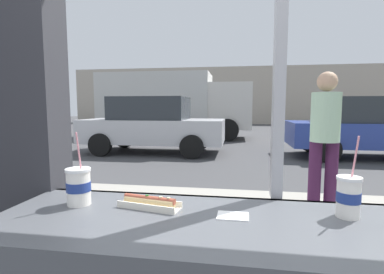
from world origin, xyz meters
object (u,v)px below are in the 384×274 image
at_px(pedestrian, 325,134).
at_px(soda_cup_right, 79,186).
at_px(hotdog_tray_far, 150,202).
at_px(parked_car_blue, 369,127).
at_px(parked_car_silver, 153,125).
at_px(box_truck, 173,103).
at_px(soda_cup_left, 348,196).

bearing_deg(pedestrian, soda_cup_right, -125.05).
xyz_separation_m(hotdog_tray_far, pedestrian, (1.34, 2.35, 0.09)).
bearing_deg(parked_car_blue, parked_car_silver, 180.00).
xyz_separation_m(soda_cup_right, box_truck, (-2.16, 11.44, 0.52)).
distance_m(hotdog_tray_far, box_truck, 11.71).
relative_size(soda_cup_right, pedestrian, 0.19).
xyz_separation_m(parked_car_silver, pedestrian, (3.48, -4.85, 0.22)).
bearing_deg(hotdog_tray_far, soda_cup_left, 1.39).
bearing_deg(box_truck, soda_cup_left, -74.12).
xyz_separation_m(soda_cup_right, hotdog_tray_far, (0.31, 0.01, -0.06)).
bearing_deg(hotdog_tray_far, soda_cup_right, -178.65).
bearing_deg(parked_car_blue, pedestrian, -117.00).
height_order(parked_car_silver, parked_car_blue, parked_car_silver).
relative_size(soda_cup_right, parked_car_blue, 0.08).
xyz_separation_m(hotdog_tray_far, parked_car_silver, (-2.14, 7.20, -0.13)).
xyz_separation_m(soda_cup_left, box_truck, (-3.25, 11.42, 0.52)).
xyz_separation_m(parked_car_blue, pedestrian, (-2.47, -4.85, 0.24)).
xyz_separation_m(parked_car_silver, box_truck, (-0.33, 4.23, 0.70)).
relative_size(soda_cup_left, parked_car_silver, 0.08).
distance_m(parked_car_silver, parked_car_blue, 5.95).
bearing_deg(parked_car_silver, hotdog_tray_far, -73.46).
relative_size(hotdog_tray_far, box_truck, 0.04).
relative_size(soda_cup_left, soda_cup_right, 1.00).
height_order(hotdog_tray_far, parked_car_silver, parked_car_silver).
height_order(soda_cup_left, pedestrian, pedestrian).
relative_size(parked_car_blue, pedestrian, 2.54).
height_order(hotdog_tray_far, box_truck, box_truck).
relative_size(hotdog_tray_far, pedestrian, 0.17).
xyz_separation_m(soda_cup_right, parked_car_silver, (-1.83, 7.21, -0.19)).
height_order(soda_cup_right, box_truck, box_truck).
xyz_separation_m(soda_cup_left, soda_cup_right, (-1.09, -0.03, 0.00)).
bearing_deg(soda_cup_left, parked_car_silver, 112.09).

